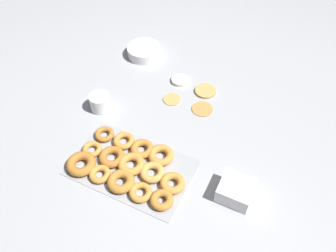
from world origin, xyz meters
TOP-DOWN VIEW (x-y plane):
  - ground_plane at (0.00, 0.00)m, footprint 3.00×3.00m
  - pancake_0 at (-0.12, 0.08)m, footprint 0.08×0.08m
  - pancake_1 at (0.03, 0.09)m, footprint 0.09×0.09m
  - pancake_2 at (-0.00, 0.20)m, footprint 0.10×0.10m
  - pancake_3 at (-0.14, 0.21)m, footprint 0.08×0.08m
  - donut_tray at (-0.11, -0.33)m, footprint 0.47×0.29m
  - batter_bowl at (-0.39, 0.32)m, footprint 0.17×0.17m
  - container_stack at (0.30, -0.26)m, footprint 0.12×0.11m
  - paper_cup at (-0.38, -0.10)m, footprint 0.09×0.09m

SIDE VIEW (x-z plane):
  - ground_plane at x=0.00m, z-range 0.00..0.00m
  - pancake_1 at x=0.03m, z-range 0.00..0.01m
  - pancake_0 at x=-0.12m, z-range 0.00..0.01m
  - pancake_2 at x=0.00m, z-range 0.00..0.01m
  - pancake_3 at x=-0.14m, z-range 0.00..0.02m
  - donut_tray at x=-0.11m, z-range 0.00..0.04m
  - batter_bowl at x=-0.39m, z-range 0.00..0.05m
  - container_stack at x=0.30m, z-range 0.00..0.07m
  - paper_cup at x=-0.38m, z-range 0.00..0.08m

